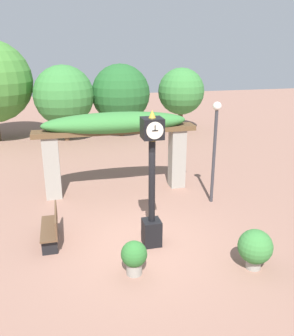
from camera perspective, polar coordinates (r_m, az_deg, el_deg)
ground_plane at (r=9.38m, az=-1.00°, el=-12.22°), size 60.00×60.00×0.00m
pedestal_clock at (r=8.67m, az=0.79°, el=-2.65°), size 0.48×0.53×3.49m
pergola at (r=11.95m, az=-4.99°, el=5.77°), size 5.45×1.11×2.80m
potted_plant_near_left at (r=8.61m, az=16.96°, el=-12.10°), size 0.79×0.79×0.95m
potted_plant_near_right at (r=8.11m, az=-2.09°, el=-13.94°), size 0.59×0.59×0.80m
park_bench at (r=9.60m, az=-15.05°, el=-9.20°), size 0.42×1.41×0.89m
lamp_post at (r=11.26m, az=10.85°, el=4.56°), size 0.26×0.26×3.27m
tree_line at (r=19.86m, az=-14.08°, el=12.32°), size 13.72×4.54×5.23m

